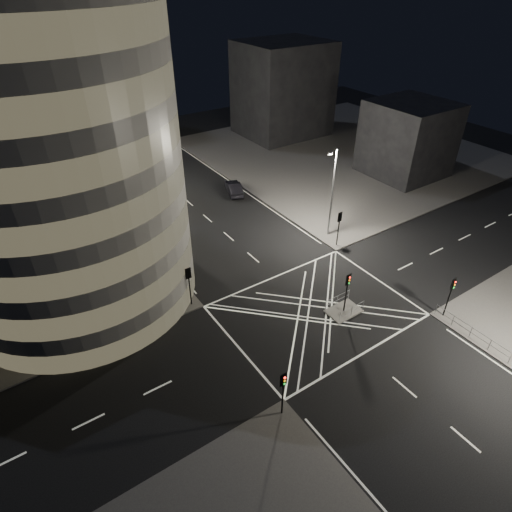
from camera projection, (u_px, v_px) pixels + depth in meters
ground at (315, 311)px, 38.05m from camera, size 120.00×120.00×0.00m
sidewalk_far_right at (343, 151)px, 69.75m from camera, size 42.00×42.00×0.15m
central_island at (344, 311)px, 37.90m from camera, size 3.00×2.00×0.15m
building_right_far at (283, 89)px, 72.95m from camera, size 14.00×12.00×15.00m
building_right_near at (408, 139)px, 59.81m from camera, size 10.00×10.00×10.00m
building_far_end at (73, 83)px, 70.71m from camera, size 18.00×8.00×18.00m
tree_a at (158, 258)px, 36.79m from camera, size 4.06×4.06×6.75m
tree_b at (133, 228)px, 40.86m from camera, size 4.21×4.21×6.89m
tree_c at (112, 202)px, 44.85m from camera, size 4.04×4.04×6.99m
tree_d at (93, 177)px, 48.55m from camera, size 5.38×5.38×8.43m
tree_e at (81, 168)px, 53.30m from camera, size 4.39×4.39×6.72m
traffic_signal_fl at (189, 280)px, 37.00m from camera, size 0.55×0.22×4.00m
traffic_signal_nl at (283, 386)px, 27.71m from camera, size 0.55×0.22×4.00m
traffic_signal_fr at (339, 223)px, 45.07m from camera, size 0.55×0.22×4.00m
traffic_signal_nr at (451, 291)px, 35.79m from camera, size 0.55×0.22×4.00m
traffic_signal_island at (347, 286)px, 36.29m from camera, size 0.55×0.22×4.00m
street_lamp_left_near at (154, 230)px, 38.77m from camera, size 1.25×0.25×10.00m
street_lamp_left_far at (95, 165)px, 51.06m from camera, size 1.25×0.25×10.00m
street_lamp_right_far at (332, 191)px, 45.38m from camera, size 1.25×0.25×10.00m
railing_near_right at (500, 351)px, 33.16m from camera, size 0.06×11.70×1.10m
railing_island_south at (352, 311)px, 36.93m from camera, size 2.80×0.06×1.10m
railing_island_north at (337, 300)px, 38.16m from camera, size 2.80×0.06×1.10m
sedan at (234, 188)px, 56.78m from camera, size 3.22×5.14×1.60m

